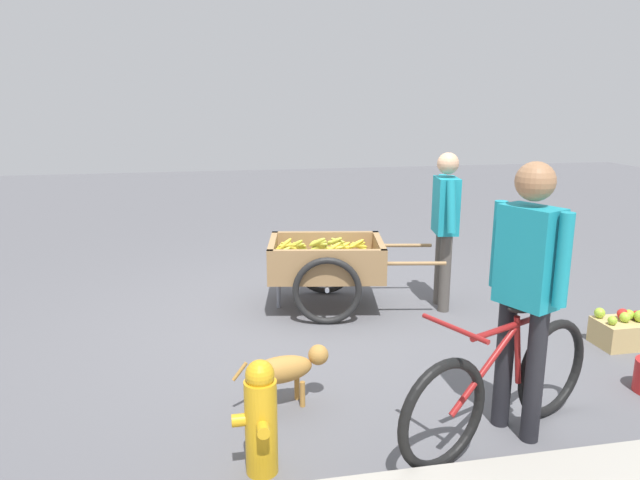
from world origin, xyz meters
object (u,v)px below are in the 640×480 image
(cyclist_person, at_px, (527,276))
(apple_crate, at_px, (623,331))
(bicycle, at_px, (502,386))
(vendor_person, at_px, (445,217))
(dog, at_px, (287,369))
(fruit_cart, at_px, (326,265))
(fire_hydrant, at_px, (261,418))

(cyclist_person, height_order, apple_crate, cyclist_person)
(apple_crate, bearing_deg, bicycle, 32.79)
(vendor_person, distance_m, cyclist_person, 2.25)
(dog, xyz_separation_m, apple_crate, (-2.91, -0.45, -0.14))
(fruit_cart, distance_m, apple_crate, 2.67)
(vendor_person, relative_size, dog, 2.31)
(cyclist_person, xyz_separation_m, apple_crate, (-1.56, -1.03, -0.89))
(bicycle, height_order, fire_hydrant, bicycle)
(cyclist_person, bearing_deg, fire_hydrant, 3.78)
(fruit_cart, xyz_separation_m, cyclist_person, (-0.71, 2.41, 0.58))
(vendor_person, height_order, fire_hydrant, vendor_person)
(cyclist_person, bearing_deg, vendor_person, -100.85)
(vendor_person, relative_size, cyclist_person, 0.91)
(vendor_person, height_order, dog, vendor_person)
(vendor_person, xyz_separation_m, apple_crate, (-1.14, 1.17, -0.78))
(fire_hydrant, xyz_separation_m, apple_crate, (-3.15, -1.14, -0.20))
(fruit_cart, distance_m, cyclist_person, 2.58)
(vendor_person, xyz_separation_m, cyclist_person, (0.42, 2.20, 0.11))
(fire_hydrant, distance_m, apple_crate, 3.35)
(cyclist_person, distance_m, apple_crate, 2.07)
(bicycle, height_order, dog, bicycle)
(vendor_person, distance_m, apple_crate, 1.81)
(fruit_cart, height_order, vendor_person, vendor_person)
(apple_crate, bearing_deg, fruit_cart, -31.32)
(bicycle, xyz_separation_m, apple_crate, (-1.70, -1.09, -0.22))
(fire_hydrant, bearing_deg, vendor_person, -131.06)
(fruit_cart, height_order, fire_hydrant, fruit_cart)
(bicycle, distance_m, fire_hydrant, 1.45)
(bicycle, xyz_separation_m, cyclist_person, (-0.14, -0.06, 0.67))
(fruit_cart, xyz_separation_m, vendor_person, (-1.13, 0.21, 0.47))
(vendor_person, bearing_deg, apple_crate, 134.09)
(fire_hydrant, height_order, apple_crate, fire_hydrant)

